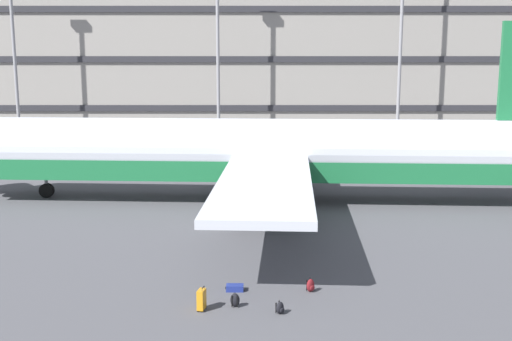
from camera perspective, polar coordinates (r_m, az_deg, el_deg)
ground_plane at (r=40.49m, az=-7.75°, el=-2.37°), size 600.00×600.00×0.00m
terminal_structure at (r=83.09m, az=-3.80°, el=9.99°), size 144.74×19.26×16.69m
airliner at (r=38.69m, az=0.53°, el=1.59°), size 40.85×33.01×10.78m
light_mast_left at (r=73.43m, az=-20.97°, el=11.71°), size 1.80×0.50×19.55m
light_mast_center_left at (r=68.88m, az=-3.42°, el=12.75°), size 1.80×0.50×20.15m
suitcase_navy at (r=22.79m, az=-4.88°, el=-11.46°), size 0.32×0.48×0.86m
suitcase_red at (r=24.57m, az=-1.87°, el=-10.49°), size 0.70×0.40×0.23m
backpack_laid_flat at (r=23.08m, az=-1.85°, el=-11.57°), size 0.36×0.31×0.55m
backpack_black at (r=22.50m, az=2.23°, el=-12.25°), size 0.39×0.40×0.49m
backpack_purple at (r=24.49m, az=4.98°, el=-10.28°), size 0.41×0.39×0.55m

